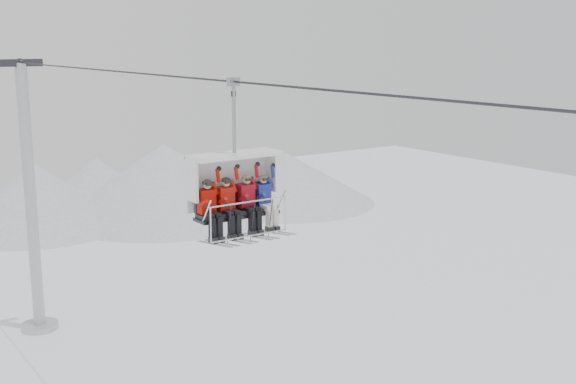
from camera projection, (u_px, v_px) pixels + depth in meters
lift_tower_right at (32, 218)px, 35.38m from camera, size 2.00×1.80×13.48m
haul_cable at (288, 87)px, 16.18m from camera, size 0.06×50.00×0.06m
chairlift_carrier at (232, 183)px, 18.74m from camera, size 2.43×1.17×3.98m
skier_far_left at (209, 207)px, 18.11m from camera, size 0.42×1.69×1.65m
skier_center_left at (228, 204)px, 18.41m from camera, size 0.42×1.69×1.65m
skier_center_right at (248, 201)px, 18.76m from camera, size 0.42×1.69×1.65m
skier_far_right at (265, 200)px, 19.05m from camera, size 0.39×1.69×1.56m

